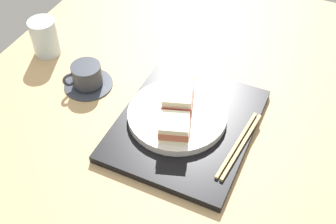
# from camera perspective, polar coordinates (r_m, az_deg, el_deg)

# --- Properties ---
(ground_plane) EXTENTS (1.40, 1.00, 0.03)m
(ground_plane) POSITION_cam_1_polar(r_m,az_deg,el_deg) (1.03, -1.79, -1.64)
(ground_plane) COLOR tan
(serving_tray) EXTENTS (0.36, 0.30, 0.02)m
(serving_tray) POSITION_cam_1_polar(r_m,az_deg,el_deg) (0.99, 2.42, -1.69)
(serving_tray) COLOR black
(serving_tray) RESTS_ON ground_plane
(sandwich_plate) EXTENTS (0.23, 0.23, 0.02)m
(sandwich_plate) POSITION_cam_1_polar(r_m,az_deg,el_deg) (0.99, 1.25, -0.38)
(sandwich_plate) COLOR silver
(sandwich_plate) RESTS_ON serving_tray
(sandwich_near) EXTENTS (0.08, 0.08, 0.05)m
(sandwich_near) POSITION_cam_1_polar(r_m,az_deg,el_deg) (0.92, 0.85, -2.10)
(sandwich_near) COLOR #EFE5C1
(sandwich_near) RESTS_ON sandwich_plate
(sandwich_middle) EXTENTS (0.08, 0.08, 0.06)m
(sandwich_middle) POSITION_cam_1_polar(r_m,az_deg,el_deg) (0.96, 1.28, 1.23)
(sandwich_middle) COLOR beige
(sandwich_middle) RESTS_ON sandwich_plate
(sandwich_far) EXTENTS (0.08, 0.08, 0.05)m
(sandwich_far) POSITION_cam_1_polar(r_m,az_deg,el_deg) (1.01, 1.66, 3.72)
(sandwich_far) COLOR #EFE5C1
(sandwich_far) RESTS_ON sandwich_plate
(chopsticks_pair) EXTENTS (0.21, 0.04, 0.01)m
(chopsticks_pair) POSITION_cam_1_polar(r_m,az_deg,el_deg) (0.95, 9.50, -4.36)
(chopsticks_pair) COLOR tan
(chopsticks_pair) RESTS_ON serving_tray
(coffee_cup) EXTENTS (0.12, 0.12, 0.06)m
(coffee_cup) POSITION_cam_1_polar(r_m,az_deg,el_deg) (1.10, -10.79, 4.63)
(coffee_cup) COLOR #333842
(coffee_cup) RESTS_ON ground_plane
(drinking_glass) EXTENTS (0.07, 0.07, 0.10)m
(drinking_glass) POSITION_cam_1_polar(r_m,az_deg,el_deg) (1.22, -16.15, 9.57)
(drinking_glass) COLOR silver
(drinking_glass) RESTS_ON ground_plane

